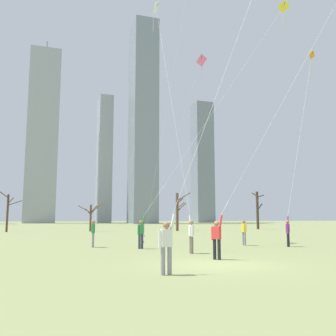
% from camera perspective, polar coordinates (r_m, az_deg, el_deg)
% --- Properties ---
extents(ground_plane, '(400.00, 400.00, 0.00)m').
position_cam_1_polar(ground_plane, '(14.67, 7.43, -14.39)').
color(ground_plane, '#848E56').
extents(kite_flyer_foreground_right_white, '(0.90, 9.26, 18.55)m').
position_cam_1_polar(kite_flyer_foreground_right_white, '(20.33, 2.27, -1.80)').
color(kite_flyer_foreground_right_white, '#726656').
rests_on(kite_flyer_foreground_right_white, ground).
extents(kite_flyer_foreground_left_green, '(5.54, 4.47, 13.06)m').
position_cam_1_polar(kite_flyer_foreground_left_green, '(16.07, 9.90, -5.68)').
color(kite_flyer_foreground_left_green, black).
rests_on(kite_flyer_foreground_left_green, ground).
extents(kite_flyer_midfield_right_teal, '(9.28, 2.76, 21.47)m').
position_cam_1_polar(kite_flyer_midfield_right_teal, '(12.63, 4.27, 1.06)').
color(kite_flyer_midfield_right_teal, gray).
rests_on(kite_flyer_midfield_right_teal, ground).
extents(kite_flyer_midfield_left_yellow, '(12.67, 2.54, 18.76)m').
position_cam_1_polar(kite_flyer_midfield_left_yellow, '(22.56, -0.19, -3.58)').
color(kite_flyer_midfield_left_yellow, '#33384C').
rests_on(kite_flyer_midfield_left_yellow, ground).
extents(kite_flyer_far_back_orange, '(7.58, 5.70, 16.09)m').
position_cam_1_polar(kite_flyer_far_back_orange, '(25.35, 18.32, -5.49)').
color(kite_flyer_far_back_orange, black).
rests_on(kite_flyer_far_back_orange, ground).
extents(bystander_watching_nearby, '(0.25, 0.51, 1.62)m').
position_cam_1_polar(bystander_watching_nearby, '(23.22, -11.35, -9.57)').
color(bystander_watching_nearby, gray).
rests_on(bystander_watching_nearby, ground).
extents(bystander_strolling_midfield, '(0.22, 0.51, 1.62)m').
position_cam_1_polar(bystander_strolling_midfield, '(24.82, 11.51, -9.43)').
color(bystander_strolling_midfield, gray).
rests_on(bystander_strolling_midfield, ground).
extents(distant_kite_low_near_trees_pink, '(5.62, 3.23, 18.19)m').
position_cam_1_polar(distant_kite_low_near_trees_pink, '(39.05, 4.62, 14.50)').
color(distant_kite_low_near_trees_pink, pink).
rests_on(distant_kite_low_near_trees_pink, ground).
extents(bare_tree_center, '(1.87, 1.99, 5.99)m').
position_cam_1_polar(bare_tree_center, '(61.76, 13.52, -6.10)').
color(bare_tree_center, '#423326').
rests_on(bare_tree_center, ground).
extents(bare_tree_leftmost, '(2.91, 1.29, 5.23)m').
position_cam_1_polar(bare_tree_leftmost, '(51.77, -23.27, -6.06)').
color(bare_tree_leftmost, '#4C3828').
rests_on(bare_tree_leftmost, ground).
extents(bare_tree_far_right_edge, '(1.78, 2.26, 5.29)m').
position_cam_1_polar(bare_tree_far_right_edge, '(52.15, 1.53, -6.46)').
color(bare_tree_far_right_edge, brown).
rests_on(bare_tree_far_right_edge, ground).
extents(bare_tree_right_of_center, '(3.41, 1.49, 3.78)m').
position_cam_1_polar(bare_tree_right_of_center, '(50.80, -11.66, -7.11)').
color(bare_tree_right_of_center, brown).
rests_on(bare_tree_right_of_center, ground).
extents(skyline_squat_block, '(8.22, 11.12, 69.86)m').
position_cam_1_polar(skyline_squat_block, '(128.89, -3.82, 7.27)').
color(skyline_squat_block, gray).
rests_on(skyline_squat_block, ground).
extents(skyline_slender_spire, '(5.11, 9.57, 48.63)m').
position_cam_1_polar(skyline_slender_spire, '(145.77, -9.73, 1.35)').
color(skyline_slender_spire, '#9EA3AD').
rests_on(skyline_slender_spire, ground).
extents(skyline_wide_slab, '(7.42, 7.96, 49.37)m').
position_cam_1_polar(skyline_wide_slab, '(154.20, 5.26, 0.92)').
color(skyline_wide_slab, gray).
rests_on(skyline_wide_slab, ground).
extents(skyline_mid_tower_right, '(10.75, 10.62, 67.81)m').
position_cam_1_polar(skyline_mid_tower_right, '(143.84, -18.58, 4.75)').
color(skyline_mid_tower_right, '#9EA3AD').
rests_on(skyline_mid_tower_right, ground).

